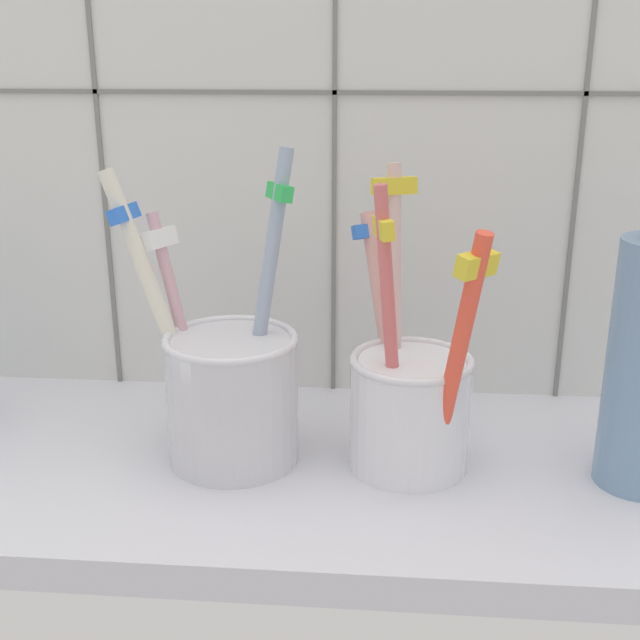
{
  "coord_description": "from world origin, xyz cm",
  "views": [
    {
      "loc": [
        3.63,
        -43.23,
        25.64
      ],
      "look_at": [
        0.0,
        -0.39,
        11.1
      ],
      "focal_mm": 45.14,
      "sensor_mm": 36.0,
      "label": 1
    }
  ],
  "objects": [
    {
      "name": "counter_slab",
      "position": [
        0.0,
        0.0,
        1.0
      ],
      "size": [
        64.0,
        22.0,
        2.0
      ],
      "primitive_type": "cube",
      "color": "silver",
      "rests_on": "ground"
    },
    {
      "name": "tile_wall_back",
      "position": [
        -0.0,
        12.0,
        22.5
      ],
      "size": [
        64.0,
        2.2,
        45.0
      ],
      "color": "silver",
      "rests_on": "ground"
    },
    {
      "name": "toothbrush_cup_left",
      "position": [
        -5.4,
        -0.28,
        6.47
      ],
      "size": [
        11.61,
        7.95,
        18.49
      ],
      "color": "silver",
      "rests_on": "counter_slab"
    },
    {
      "name": "toothbrush_cup_right",
      "position": [
        5.2,
        -0.25,
        6.31
      ],
      "size": [
        7.96,
        11.28,
        17.55
      ],
      "color": "white",
      "rests_on": "counter_slab"
    }
  ]
}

